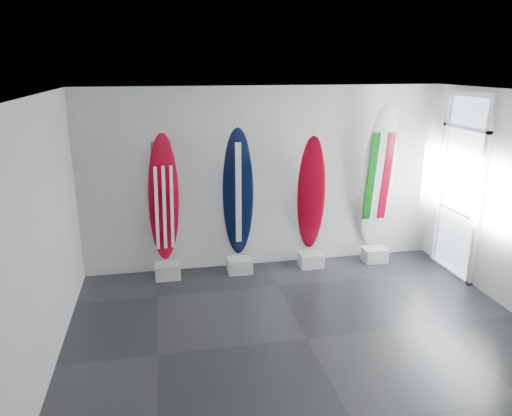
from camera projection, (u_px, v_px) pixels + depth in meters
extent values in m
plane|color=black|center=(307.00, 338.00, 6.12)|extent=(6.00, 6.00, 0.00)
plane|color=white|center=(315.00, 95.00, 5.27)|extent=(6.00, 6.00, 0.00)
plane|color=silver|center=(265.00, 179.00, 8.04)|extent=(6.00, 0.00, 6.00)
plane|color=silver|center=(420.00, 339.00, 3.34)|extent=(6.00, 0.00, 6.00)
plane|color=silver|center=(39.00, 243.00, 5.13)|extent=(0.00, 5.00, 5.00)
cube|color=silver|center=(168.00, 271.00, 7.82)|extent=(0.40, 0.30, 0.24)
ellipsoid|color=maroon|center=(164.00, 199.00, 7.58)|extent=(0.53, 0.39, 2.12)
cube|color=silver|center=(240.00, 265.00, 8.04)|extent=(0.40, 0.30, 0.24)
ellipsoid|color=black|center=(238.00, 194.00, 7.79)|extent=(0.54, 0.42, 2.17)
cube|color=silver|center=(311.00, 260.00, 8.27)|extent=(0.40, 0.30, 0.24)
ellipsoid|color=maroon|center=(311.00, 195.00, 8.05)|extent=(0.55, 0.53, 2.02)
cube|color=silver|center=(375.00, 255.00, 8.49)|extent=(0.40, 0.30, 0.24)
ellipsoid|color=white|center=(378.00, 177.00, 8.19)|extent=(0.57, 0.44, 2.51)
cube|color=silver|center=(118.00, 254.00, 7.89)|extent=(0.09, 0.02, 0.13)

